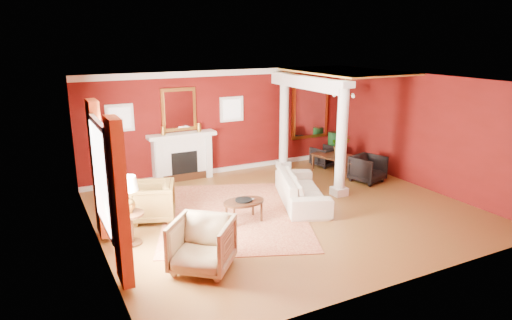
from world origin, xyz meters
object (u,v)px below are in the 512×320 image
coffee_table (244,203)px  side_table (128,200)px  armchair_leopard (152,200)px  dining_table (339,159)px  armchair_stripe (202,242)px  sofa (302,184)px

coffee_table → side_table: bearing=-179.9°
armchair_leopard → dining_table: armchair_leopard is taller
armchair_leopard → armchair_stripe: (0.18, -2.50, 0.04)m
armchair_leopard → dining_table: 5.69m
armchair_stripe → coffee_table: bearing=85.8°
armchair_leopard → armchair_stripe: bearing=23.8°
sofa → side_table: size_ratio=1.75×
sofa → coffee_table: (-1.69, -0.37, -0.05)m
armchair_stripe → dining_table: 6.43m
armchair_leopard → dining_table: bearing=119.2°
armchair_leopard → coffee_table: 1.94m
sofa → dining_table: sofa is taller
side_table → dining_table: size_ratio=0.91×
sofa → coffee_table: size_ratio=2.59×
side_table → armchair_stripe: bearing=-60.8°
coffee_table → dining_table: (3.93, 1.90, -0.00)m
armchair_stripe → coffee_table: (1.51, 1.53, -0.08)m
armchair_leopard → side_table: (-0.68, -0.97, 0.43)m
sofa → coffee_table: 1.73m
sofa → dining_table: 2.71m
coffee_table → dining_table: bearing=25.8°
side_table → coffee_table: bearing=0.1°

